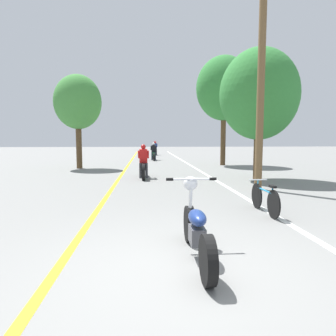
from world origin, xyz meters
TOP-DOWN VIEW (x-y plane):
  - ground_plane at (0.00, 0.00)m, footprint 120.00×120.00m
  - lane_stripe_center at (-1.70, 12.29)m, footprint 0.14×48.00m
  - lane_stripe_edge at (2.29, 12.29)m, footprint 0.14×48.00m
  - utility_pole at (3.20, 5.94)m, footprint 1.10×0.24m
  - roadside_tree_right_near at (4.06, 8.33)m, footprint 3.21×2.89m
  - roadside_tree_right_far at (4.38, 15.16)m, footprint 3.51×3.16m
  - roadside_tree_left at (-4.35, 13.65)m, footprint 2.64×2.38m
  - motorcycle_foreground at (0.16, 0.36)m, footprint 0.79×2.07m
  - motorcycle_rider_lead at (-0.66, 9.14)m, footprint 0.50×2.10m
  - motorcycle_rider_mid at (0.05, 19.98)m, footprint 0.50×2.15m
  - motorcycle_rider_far at (0.41, 27.60)m, footprint 0.50×1.98m
  - bicycle_parked at (2.14, 2.77)m, footprint 0.44×1.59m

SIDE VIEW (x-z plane):
  - ground_plane at x=0.00m, z-range 0.00..0.00m
  - lane_stripe_center at x=-1.70m, z-range 0.00..0.01m
  - lane_stripe_edge at x=2.29m, z-range 0.00..0.01m
  - bicycle_parked at x=2.14m, z-range -0.02..0.70m
  - motorcycle_foreground at x=0.16m, z-range -0.12..0.98m
  - motorcycle_rider_mid at x=0.05m, z-range -0.18..1.22m
  - motorcycle_rider_lead at x=-0.66m, z-range -0.18..1.27m
  - motorcycle_rider_far at x=0.41m, z-range -0.18..1.29m
  - roadside_tree_right_near at x=4.06m, z-range 0.81..6.15m
  - roadside_tree_left at x=-4.35m, z-range 1.08..6.35m
  - utility_pole at x=3.20m, z-range 0.09..7.46m
  - roadside_tree_right_far at x=4.38m, z-range 1.39..8.27m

